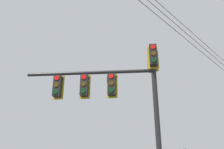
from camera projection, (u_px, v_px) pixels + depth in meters
The scene contains 1 object.
signal_mast_assembly at pixel (122, 93), 10.15m from camera, with size 5.32×2.20×7.22m.
Camera 1 is at (4.47, 9.11, 1.91)m, focal length 40.92 mm.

